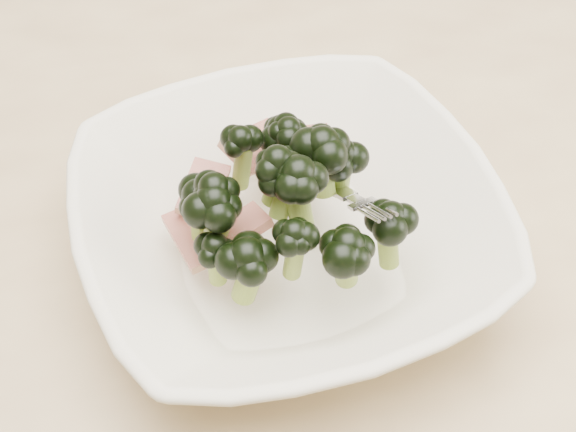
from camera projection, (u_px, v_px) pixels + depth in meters
name	position (u px, v px, depth m)	size (l,w,h in m)	color
dining_table	(291.00, 298.00, 0.71)	(1.20, 0.80, 0.75)	tan
broccoli_dish	(287.00, 224.00, 0.58)	(0.34, 0.34, 0.13)	beige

